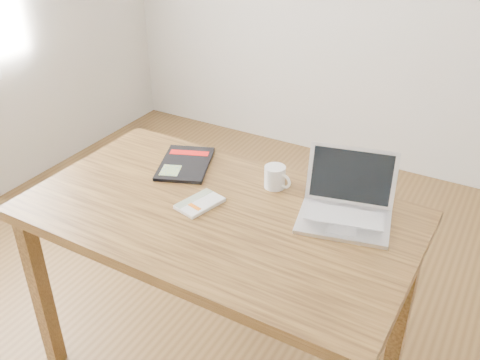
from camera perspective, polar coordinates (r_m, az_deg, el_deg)
The scene contains 6 objects.
room at distance 1.44m, azimuth -0.62°, elevation 15.06°, with size 4.04×4.04×2.70m.
desk at distance 1.84m, azimuth -2.29°, elevation -5.54°, with size 1.31×0.76×0.75m.
white_guidebook at distance 1.81m, azimuth -4.31°, elevation -2.50°, with size 0.13×0.17×0.01m.
black_guidebook at distance 2.05m, azimuth -5.88°, elevation 1.75°, with size 0.27×0.32×0.01m.
laptop at distance 1.77m, azimuth 11.29°, elevation -2.58°, with size 0.34×0.32×0.20m.
coffee_mug at distance 1.89m, azimuth 3.80°, elevation 0.35°, with size 0.11×0.08×0.08m.
Camera 1 is at (0.63, -1.20, 1.74)m, focal length 40.00 mm.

